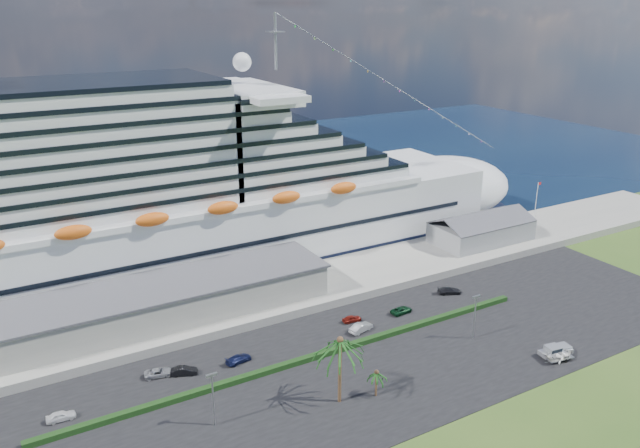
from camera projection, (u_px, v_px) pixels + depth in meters
ground at (410, 396)px, 93.83m from camera, size 420.00×420.00×0.00m
asphalt_lot at (369, 361)px, 102.80m from camera, size 140.00×38.00×0.12m
wharf at (289, 290)px, 126.21m from camera, size 240.00×20.00×1.80m
water at (161, 187)px, 200.06m from camera, size 420.00×160.00×0.02m
cruise_ship at (144, 201)px, 130.44m from camera, size 191.00×38.00×54.00m
terminal_building at (166, 300)px, 113.11m from camera, size 61.00×15.00×6.30m
port_shed at (481, 230)px, 149.44m from camera, size 24.00×12.31×7.37m
flagpole at (536, 203)px, 156.61m from camera, size 1.08×0.16×12.00m
hedge at (312, 357)px, 102.96m from camera, size 88.00×1.10×0.90m
lamp_post_left at (213, 393)px, 85.44m from camera, size 1.60×0.35×8.27m
lamp_post_right at (475, 312)px, 107.96m from camera, size 1.60×0.35×8.27m
palm_tall at (340, 348)px, 89.32m from camera, size 8.82×8.82×11.13m
palm_short at (376, 375)px, 92.53m from camera, size 3.53×3.53×4.56m
parked_car_0 at (61, 416)px, 87.97m from camera, size 4.08×1.83×1.36m
parked_car_1 at (184, 371)px, 98.74m from camera, size 4.44×2.87×1.38m
parked_car_2 at (159, 373)px, 98.37m from camera, size 4.78×2.87×1.24m
parked_car_3 at (239, 359)px, 102.15m from camera, size 4.72×2.61×1.29m
parked_car_4 at (352, 319)px, 115.20m from camera, size 3.73×1.72×1.24m
parked_car_5 at (361, 327)px, 111.75m from camera, size 5.05×2.78×1.58m
parked_car_6 at (401, 310)px, 118.36m from camera, size 4.58×2.40×1.23m
parked_car_7 at (449, 291)px, 126.28m from camera, size 5.14×3.72×1.38m
pickup_truck at (555, 350)px, 103.79m from camera, size 6.06×2.95×2.04m
boat_trailer at (560, 355)px, 102.43m from camera, size 6.15×4.48×1.71m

